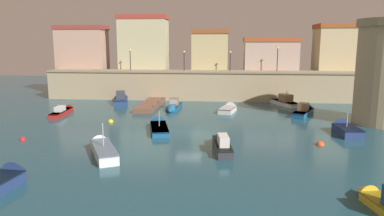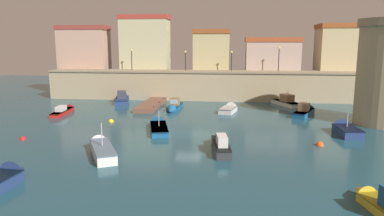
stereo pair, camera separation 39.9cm
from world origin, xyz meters
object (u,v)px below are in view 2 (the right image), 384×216
(moored_boat_1, at_px, (282,101))
(quay_lamp_0, at_px, (132,56))
(quay_lamp_1, at_px, (185,57))
(moored_boat_2, at_px, (345,129))
(mooring_buoy_1, at_px, (23,139))
(moored_boat_5, at_px, (158,126))
(mooring_buoy_0, at_px, (320,146))
(moored_boat_4, at_px, (306,111))
(moored_boat_7, at_px, (101,148))
(moored_boat_0, at_px, (220,143))
(moored_boat_11, at_px, (122,99))
(quay_lamp_3, at_px, (279,55))
(moored_boat_10, at_px, (174,107))
(moored_boat_6, at_px, (230,109))
(moored_boat_3, at_px, (65,110))
(quay_lamp_2, at_px, (231,58))
(mooring_buoy_2, at_px, (111,122))
(moored_boat_8, at_px, (382,204))

(moored_boat_1, bearing_deg, quay_lamp_0, 56.77)
(quay_lamp_1, bearing_deg, moored_boat_2, -47.64)
(mooring_buoy_1, bearing_deg, moored_boat_5, 25.36)
(mooring_buoy_0, bearing_deg, moored_boat_4, 83.87)
(moored_boat_7, bearing_deg, mooring_buoy_1, 42.43)
(moored_boat_0, xyz_separation_m, moored_boat_2, (11.73, 6.48, -0.07))
(moored_boat_0, xyz_separation_m, moored_boat_11, (-15.14, 22.36, 0.03))
(moored_boat_4, bearing_deg, quay_lamp_3, 36.63)
(moored_boat_10, bearing_deg, moored_boat_11, -119.25)
(quay_lamp_0, xyz_separation_m, moored_boat_0, (14.63, -26.19, -6.09))
(moored_boat_7, bearing_deg, moored_boat_6, -55.47)
(moored_boat_3, distance_m, mooring_buoy_1, 12.55)
(quay_lamp_3, bearing_deg, quay_lamp_0, 180.00)
(moored_boat_2, xyz_separation_m, moored_boat_4, (-1.87, 9.26, 0.03))
(quay_lamp_0, bearing_deg, moored_boat_6, -31.92)
(mooring_buoy_0, bearing_deg, mooring_buoy_1, -178.01)
(quay_lamp_2, bearing_deg, mooring_buoy_2, -127.46)
(mooring_buoy_2, bearing_deg, quay_lamp_3, 40.44)
(moored_boat_3, height_order, moored_boat_8, moored_boat_8)
(moored_boat_2, bearing_deg, quay_lamp_3, 7.79)
(quay_lamp_2, relative_size, mooring_buoy_1, 5.28)
(quay_lamp_1, relative_size, mooring_buoy_2, 4.87)
(quay_lamp_2, height_order, moored_boat_3, quay_lamp_2)
(quay_lamp_2, height_order, mooring_buoy_0, quay_lamp_2)
(moored_boat_3, relative_size, mooring_buoy_2, 10.65)
(moored_boat_7, relative_size, mooring_buoy_0, 9.21)
(quay_lamp_0, height_order, quay_lamp_3, quay_lamp_3)
(mooring_buoy_0, bearing_deg, quay_lamp_1, 121.18)
(moored_boat_2, bearing_deg, moored_boat_5, 86.14)
(moored_boat_2, bearing_deg, moored_boat_8, 165.92)
(quay_lamp_3, bearing_deg, moored_boat_0, -106.37)
(quay_lamp_1, bearing_deg, quay_lamp_3, 0.00)
(quay_lamp_0, height_order, quay_lamp_2, quay_lamp_0)
(moored_boat_11, bearing_deg, quay_lamp_2, -91.05)
(moored_boat_0, bearing_deg, moored_boat_8, -147.48)
(moored_boat_2, distance_m, mooring_buoy_1, 30.10)
(moored_boat_11, bearing_deg, moored_boat_2, -135.20)
(quay_lamp_0, relative_size, moored_boat_2, 0.71)
(quay_lamp_3, xyz_separation_m, moored_boat_2, (4.04, -19.71, -6.37))
(quay_lamp_1, distance_m, moored_boat_8, 39.82)
(moored_boat_3, relative_size, moored_boat_7, 1.01)
(moored_boat_0, xyz_separation_m, moored_boat_6, (0.63, 16.68, -0.15))
(moored_boat_6, distance_m, mooring_buoy_0, 16.60)
(quay_lamp_2, xyz_separation_m, moored_boat_6, (-0.10, -9.50, -6.09))
(moored_boat_1, height_order, moored_boat_5, moored_boat_1)
(moored_boat_0, relative_size, moored_boat_8, 1.11)
(moored_boat_2, bearing_deg, moored_boat_4, 7.61)
(quay_lamp_0, height_order, quay_lamp_1, quay_lamp_0)
(mooring_buoy_2, bearing_deg, moored_boat_1, 34.39)
(quay_lamp_2, relative_size, moored_boat_3, 0.45)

